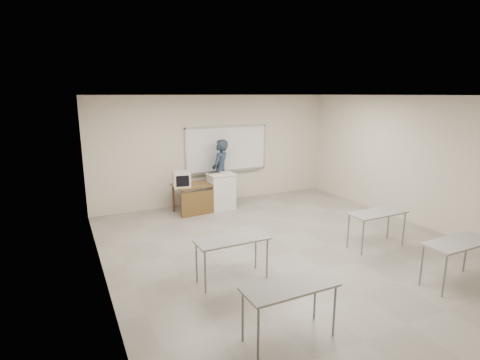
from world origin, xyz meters
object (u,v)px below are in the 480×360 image
laptop (217,180)px  mouse (223,182)px  crt_monitor (182,179)px  presenter (220,172)px  whiteboard (227,150)px  podium (222,191)px  keyboard (217,174)px  instructor_desk (202,192)px

laptop → mouse: laptop is taller
crt_monitor → laptop: (0.95, 0.00, -0.13)m
presenter → crt_monitor: bearing=-23.0°
whiteboard → podium: 1.35m
laptop → keyboard: size_ratio=0.69×
whiteboard → presenter: 0.73m
podium → laptop: bearing=-172.5°
whiteboard → crt_monitor: size_ratio=5.31×
instructor_desk → podium: (0.55, 0.01, -0.05)m
crt_monitor → keyboard: bearing=6.9°
instructor_desk → crt_monitor: crt_monitor is taller
podium → keyboard: 0.52m
presenter → mouse: bearing=29.5°
podium → laptop: size_ratio=2.85×
whiteboard → presenter: (-0.33, -0.31, -0.57)m
crt_monitor → keyboard: 0.95m
podium → mouse: podium is taller
whiteboard → mouse: whiteboard is taller
instructor_desk → keyboard: 0.60m
keyboard → presenter: presenter is taller
laptop → keyboard: 0.18m
whiteboard → laptop: (-0.65, -0.79, -0.67)m
laptop → keyboard: laptop is taller
whiteboard → keyboard: bearing=-127.9°
mouse → presenter: 0.60m
podium → mouse: size_ratio=9.00×
whiteboard → presenter: size_ratio=1.36×
podium → keyboard: (-0.15, -0.07, 0.50)m
instructor_desk → laptop: 0.48m
mouse → whiteboard: bearing=40.1°
laptop → presenter: size_ratio=0.19×
crt_monitor → presenter: bearing=30.5°
podium → mouse: (0.00, -0.10, 0.28)m
podium → laptop: (-0.15, -0.02, 0.32)m
laptop → keyboard: (-0.00, -0.04, 0.18)m
crt_monitor → presenter: (1.27, 0.48, -0.03)m
instructor_desk → whiteboard: bearing=32.1°
instructor_desk → presenter: bearing=28.8°
podium → keyboard: bearing=-157.1°
whiteboard → keyboard: size_ratio=5.00×
instructor_desk → laptop: laptop is taller
whiteboard → mouse: bearing=-119.8°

